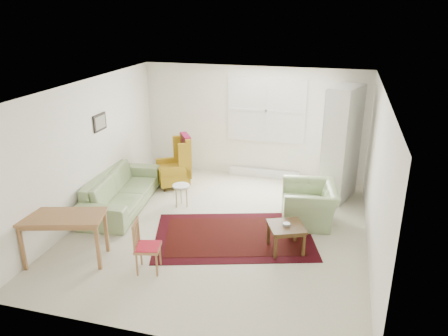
% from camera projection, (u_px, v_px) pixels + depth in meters
% --- Properties ---
extents(room, '(5.04, 5.54, 2.51)m').
position_uv_depth(room, '(224.00, 159.00, 7.46)').
color(room, beige).
rests_on(room, ground).
extents(rug, '(3.06, 2.42, 0.03)m').
position_uv_depth(rug, '(234.00, 236.00, 7.48)').
color(rug, black).
rests_on(rug, ground).
extents(sofa, '(1.20, 2.42, 0.94)m').
position_uv_depth(sofa, '(121.00, 184.00, 8.45)').
color(sofa, '#88A26C').
rests_on(sofa, ground).
extents(armchair, '(1.10, 1.21, 0.83)m').
position_uv_depth(armchair, '(309.00, 200.00, 7.87)').
color(armchair, '#88A26C').
rests_on(armchair, ground).
extents(wingback_chair, '(0.94, 0.93, 1.14)m').
position_uv_depth(wingback_chair, '(173.00, 161.00, 9.36)').
color(wingback_chair, '#B78D1C').
rests_on(wingback_chair, ground).
extents(coffee_table, '(0.71, 0.71, 0.45)m').
position_uv_depth(coffee_table, '(286.00, 238.00, 7.00)').
color(coffee_table, '#432D14').
rests_on(coffee_table, ground).
extents(stool, '(0.37, 0.37, 0.45)m').
position_uv_depth(stool, '(181.00, 195.00, 8.54)').
color(stool, white).
rests_on(stool, ground).
extents(cabinet, '(0.76, 1.02, 2.29)m').
position_uv_depth(cabinet, '(342.00, 144.00, 8.62)').
color(cabinet, silver).
rests_on(cabinet, ground).
extents(desk, '(1.33, 0.92, 0.77)m').
position_uv_depth(desk, '(66.00, 238.00, 6.66)').
color(desk, olive).
rests_on(desk, ground).
extents(desk_chair, '(0.43, 0.43, 0.82)m').
position_uv_depth(desk_chair, '(148.00, 246.00, 6.39)').
color(desk_chair, olive).
rests_on(desk_chair, ground).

